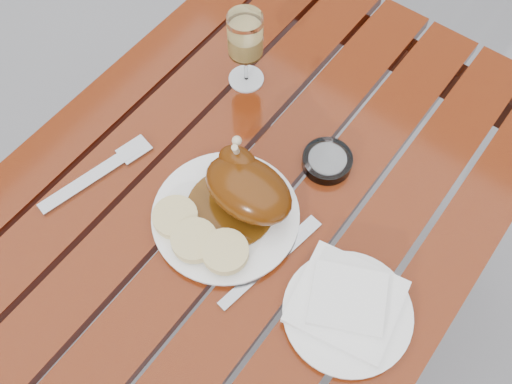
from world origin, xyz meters
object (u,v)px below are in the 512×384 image
wine_glass (246,51)px  side_plate (347,313)px  table (242,279)px  dinner_plate (226,216)px  ashtray (327,161)px

wine_glass → side_plate: 0.51m
table → dinner_plate: size_ratio=4.72×
dinner_plate → ashtray: bearing=68.4°
dinner_plate → ashtray: size_ratio=2.78×
wine_glass → ashtray: size_ratio=1.80×
table → ashtray: ashtray is taller
dinner_plate → side_plate: (0.26, -0.02, 0.00)m
dinner_plate → side_plate: 0.26m
side_plate → ashtray: (-0.18, 0.22, 0.00)m
table → wine_glass: wine_glass is taller
table → dinner_plate: bearing=-88.2°
table → ashtray: bearing=63.9°
table → wine_glass: size_ratio=7.30×
table → wine_glass: bearing=124.6°
table → ashtray: (0.08, 0.16, 0.39)m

